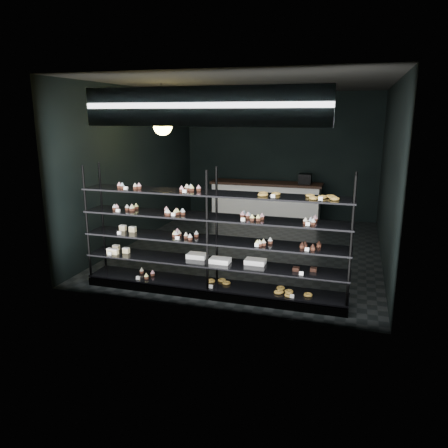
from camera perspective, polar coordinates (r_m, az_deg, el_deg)
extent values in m
cube|color=black|center=(8.94, 3.65, -3.12)|extent=(5.00, 6.00, 0.01)
cube|color=black|center=(8.55, 4.00, 17.75)|extent=(5.00, 6.00, 0.01)
cube|color=black|center=(11.53, 7.30, 8.79)|extent=(5.00, 0.01, 3.20)
cube|color=black|center=(5.75, -3.11, 3.58)|extent=(5.00, 0.01, 3.20)
cube|color=black|center=(9.49, -11.17, 7.51)|extent=(0.01, 6.00, 3.20)
cube|color=black|center=(8.39, 20.75, 6.03)|extent=(0.01, 6.00, 3.20)
cube|color=black|center=(6.71, -1.52, -8.61)|extent=(4.00, 0.50, 0.12)
cylinder|color=black|center=(7.09, -17.45, -0.14)|extent=(0.04, 0.04, 1.85)
cylinder|color=black|center=(7.44, -15.56, 0.66)|extent=(0.04, 0.04, 1.85)
cylinder|color=black|center=(6.21, -2.22, -1.46)|extent=(0.04, 0.04, 1.85)
cylinder|color=black|center=(6.61, -0.97, -0.48)|extent=(0.04, 0.04, 1.85)
cylinder|color=black|center=(5.88, 16.24, -2.92)|extent=(0.04, 0.04, 1.85)
cylinder|color=black|center=(6.30, 16.33, -1.79)|extent=(0.04, 0.04, 1.85)
cube|color=black|center=(6.67, -1.53, -7.89)|extent=(4.00, 0.50, 0.03)
cube|color=black|center=(6.55, -1.55, -5.05)|extent=(4.00, 0.50, 0.02)
cube|color=black|center=(6.44, -1.57, -2.11)|extent=(4.00, 0.50, 0.02)
cube|color=black|center=(6.35, -1.59, 0.92)|extent=(4.00, 0.50, 0.02)
cube|color=black|center=(6.28, -1.61, 4.03)|extent=(4.00, 0.50, 0.02)
cube|color=white|center=(6.66, -13.04, 4.57)|extent=(0.06, 0.04, 0.06)
cube|color=white|center=(6.23, -5.19, 4.24)|extent=(0.06, 0.04, 0.06)
cube|color=white|center=(5.88, 5.96, 3.63)|extent=(0.05, 0.04, 0.06)
cube|color=white|center=(5.80, 12.25, 3.23)|extent=(0.06, 0.04, 0.06)
cube|color=white|center=(6.79, -13.86, 1.69)|extent=(0.06, 0.04, 0.06)
cube|color=white|center=(6.39, -7.01, 1.23)|extent=(0.05, 0.04, 0.06)
cube|color=white|center=(6.02, 2.92, 0.53)|extent=(0.05, 0.04, 0.06)
cube|color=white|center=(5.88, 10.88, -0.04)|extent=(0.06, 0.04, 0.06)
cube|color=white|center=(6.84, -13.27, -1.20)|extent=(0.06, 0.04, 0.06)
cube|color=white|center=(6.42, -5.80, -1.89)|extent=(0.06, 0.04, 0.06)
cube|color=white|center=(6.09, 4.04, -2.76)|extent=(0.05, 0.04, 0.06)
cube|color=white|center=(5.97, 11.13, -3.33)|extent=(0.06, 0.04, 0.06)
cube|color=white|center=(7.04, -14.48, -3.82)|extent=(0.06, 0.04, 0.06)
cube|color=white|center=(6.09, 10.16, -6.41)|extent=(0.06, 0.04, 0.06)
cube|color=white|center=(6.95, -11.38, -6.91)|extent=(0.06, 0.04, 0.06)
cube|color=white|center=(6.48, -1.36, -8.24)|extent=(0.05, 0.04, 0.06)
cube|color=white|center=(6.24, 8.87, -9.32)|extent=(0.06, 0.04, 0.06)
cube|color=#0B173B|center=(5.73, -2.99, 15.09)|extent=(3.20, 0.04, 0.45)
cube|color=white|center=(5.71, -3.06, 15.09)|extent=(3.30, 0.02, 0.50)
cylinder|color=black|center=(8.11, -8.13, 15.76)|extent=(0.01, 0.01, 0.56)
sphere|color=#FFD359|center=(8.10, -8.02, 12.58)|extent=(0.34, 0.34, 0.34)
cube|color=silver|center=(11.25, 5.47, 2.84)|extent=(2.71, 0.60, 0.92)
cube|color=black|center=(11.16, 5.52, 5.30)|extent=(2.82, 0.65, 0.06)
cube|color=black|center=(10.99, 10.55, 5.81)|extent=(0.30, 0.30, 0.25)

